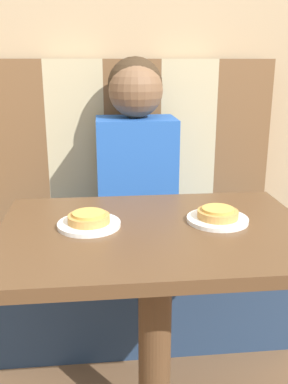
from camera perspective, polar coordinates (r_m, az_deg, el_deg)
wall_back at (r=2.04m, az=-1.93°, el=20.37°), size 7.00×0.05×2.60m
booth_seat at (r=1.98m, az=-0.96°, el=-11.91°), size 1.27×0.50×0.44m
booth_backrest at (r=1.98m, az=-1.59°, el=6.43°), size 1.27×0.08×0.75m
dining_table at (r=1.25m, az=1.52°, el=-9.80°), size 0.88×0.61×0.73m
person at (r=1.77m, az=-1.07°, el=5.82°), size 0.32×0.25×0.76m
plate_left at (r=1.22m, az=-7.34°, el=-4.30°), size 0.18×0.18×0.01m
plate_right at (r=1.26m, az=9.77°, el=-3.64°), size 0.18×0.18×0.01m
pizza_left at (r=1.21m, az=-7.37°, el=-3.44°), size 0.12×0.12×0.03m
pizza_right at (r=1.26m, az=9.81°, el=-2.80°), size 0.12×0.12×0.03m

